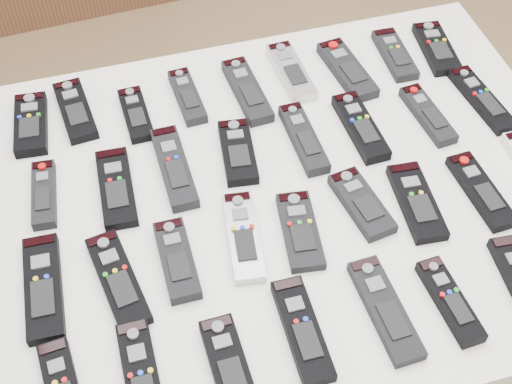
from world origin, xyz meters
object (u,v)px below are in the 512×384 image
object	(u,v)px
remote_14	(238,152)
remote_31	(143,383)
remote_8	(395,55)
remote_7	(347,70)
remote_17	(428,115)
remote_27	(481,191)
remote_2	(75,111)
remote_35	(450,301)
remote_34	(385,309)
remote_9	(436,48)
remote_24	(300,231)
remote_6	(291,72)
remote_21	(118,280)
remote_15	(304,139)
remote_12	(116,188)
remote_4	(187,96)
remote_1	(31,124)
remote_23	(243,236)
remote_5	(247,91)
remote_33	(302,330)
remote_32	(229,366)
table	(256,218)
remote_18	(482,99)
remote_26	(417,202)
remote_11	(44,194)
remote_13	(174,168)
remote_25	(362,204)
remote_20	(43,287)
remote_3	(136,114)

from	to	relation	value
remote_14	remote_31	bearing A→B (deg)	-114.86
remote_8	remote_7	bearing A→B (deg)	-168.48
remote_17	remote_27	xyz separation A→B (m)	(0.01, -0.21, -0.00)
remote_2	remote_35	xyz separation A→B (m)	(0.53, -0.61, 0.00)
remote_34	remote_35	size ratio (longest dim) A/B	1.21
remote_9	remote_24	distance (m)	0.59
remote_6	remote_21	world-z (taller)	remote_6
remote_6	remote_15	xyz separation A→B (m)	(-0.04, -0.19, 0.00)
remote_6	remote_21	size ratio (longest dim) A/B	0.91
remote_12	remote_31	distance (m)	0.39
remote_4	remote_17	distance (m)	0.49
remote_1	remote_35	size ratio (longest dim) A/B	1.00
remote_12	remote_21	size ratio (longest dim) A/B	0.94
remote_15	remote_17	bearing A→B (deg)	-2.35
remote_24	remote_23	bearing A→B (deg)	178.72
remote_5	remote_17	size ratio (longest dim) A/B	1.15
remote_9	remote_33	world-z (taller)	remote_33
remote_23	remote_24	bearing A→B (deg)	-1.25
remote_32	remote_33	xyz separation A→B (m)	(0.13, 0.03, -0.00)
remote_33	remote_34	size ratio (longest dim) A/B	0.96
remote_1	table	bearing A→B (deg)	-33.15
remote_5	remote_33	world-z (taller)	same
remote_23	remote_33	xyz separation A→B (m)	(0.04, -0.20, 0.00)
remote_5	remote_15	size ratio (longest dim) A/B	1.04
remote_21	remote_23	xyz separation A→B (m)	(0.22, 0.03, 0.00)
remote_1	remote_18	distance (m)	0.91
remote_18	remote_35	size ratio (longest dim) A/B	1.19
remote_15	remote_26	size ratio (longest dim) A/B	1.04
remote_7	remote_11	bearing A→B (deg)	-172.32
remote_11	remote_12	bearing A→B (deg)	-4.19
remote_6	remote_35	xyz separation A→B (m)	(0.08, -0.60, 0.00)
remote_13	remote_25	size ratio (longest dim) A/B	1.28
remote_4	remote_13	world-z (taller)	remote_13
remote_20	remote_24	size ratio (longest dim) A/B	1.23
remote_4	remote_26	size ratio (longest dim) A/B	0.89
remote_5	remote_35	distance (m)	0.60
remote_9	remote_25	size ratio (longest dim) A/B	1.06
remote_7	remote_15	world-z (taller)	same
remote_24	remote_9	bearing A→B (deg)	48.62
remote_17	remote_33	distance (m)	0.55
table	remote_13	size ratio (longest dim) A/B	6.35
remote_1	remote_27	world-z (taller)	remote_1
remote_24	remote_20	bearing A→B (deg)	-173.43
table	remote_6	xyz separation A→B (m)	(0.16, 0.30, 0.07)
remote_17	remote_18	size ratio (longest dim) A/B	0.86
remote_4	remote_23	world-z (taller)	remote_4
remote_12	remote_15	size ratio (longest dim) A/B	1.01
remote_8	remote_15	bearing A→B (deg)	-143.59
remote_12	remote_3	bearing A→B (deg)	72.06
remote_12	remote_15	xyz separation A→B (m)	(0.37, 0.02, 0.00)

